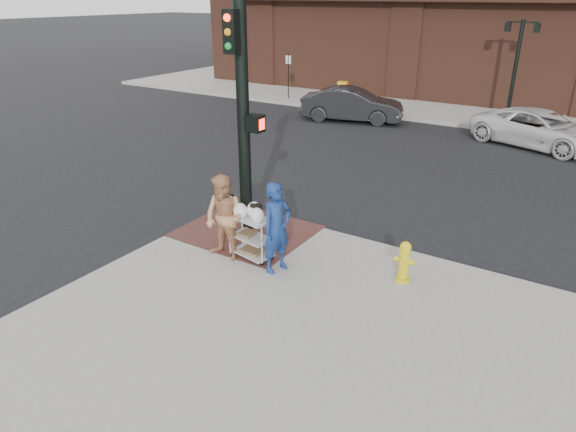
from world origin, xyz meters
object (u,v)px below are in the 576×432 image
Objects in this scene: pedestrian_tan at (224,218)px; sedan_dark at (352,105)px; lamp_post at (517,59)px; minivan_white at (540,129)px; fire_hydrant at (404,261)px; utility_cart at (252,233)px; woman_blue at (277,228)px; traffic_signal_pole at (243,116)px.

sedan_dark is (-3.55, 12.98, -0.32)m from pedestrian_tan.
lamp_post is 6.92m from sedan_dark.
minivan_white reaches higher than fire_hydrant.
fire_hydrant is at bearing 14.38° from utility_cart.
minivan_white is at bearing 2.40° from woman_blue.
utility_cart is 3.03m from fire_hydrant.
traffic_signal_pole is at bearing 108.14° from pedestrian_tan.
fire_hydrant is (2.23, 0.90, -0.48)m from woman_blue.
traffic_signal_pole is 4.31m from fire_hydrant.
fire_hydrant is at bearing -85.55° from lamp_post.
woman_blue is 0.38× the size of minivan_white.
pedestrian_tan is at bearing -162.74° from fire_hydrant.
traffic_signal_pole is 1.16× the size of sedan_dark.
lamp_post is at bearing 86.06° from pedestrian_tan.
minivan_white is at bearing 76.79° from pedestrian_tan.
woman_blue is at bearing 10.99° from pedestrian_tan.
lamp_post reaches higher than pedestrian_tan.
woman_blue is at bearing -173.59° from minivan_white.
traffic_signal_pole is at bearing 132.21° from utility_cart.
lamp_post is 3.38× the size of utility_cart.
sedan_dark is 3.64× the size of utility_cart.
woman_blue is at bearing -11.98° from utility_cart.
minivan_white is (3.94, 12.94, -0.38)m from pedestrian_tan.
traffic_signal_pole is 2.40m from utility_cart.
minivan_white is (7.49, -0.04, -0.06)m from sedan_dark.
sedan_dark is at bearing 108.36° from minivan_white.
utility_cart is 1.44× the size of fire_hydrant.
pedestrian_tan is 13.53m from minivan_white.
woman_blue reaches higher than minivan_white.
fire_hydrant is at bearing 20.98° from pedestrian_tan.
utility_cart is at bearing 37.48° from pedestrian_tan.
traffic_signal_pole is 1.07× the size of minivan_white.
utility_cart is at bearing 92.68° from woman_blue.
lamp_post reaches higher than woman_blue.
woman_blue is 13.67m from sedan_dark.
minivan_white is 5.72× the size of fire_hydrant.
traffic_signal_pole is 2.85× the size of pedestrian_tan.
utility_cart is (4.00, -12.68, -0.02)m from sedan_dark.
utility_cart is (0.73, -0.80, -2.14)m from traffic_signal_pole.
traffic_signal_pole reaches higher than utility_cart.
lamp_post is 16.29m from woman_blue.
sedan_dark is 7.49m from minivan_white.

